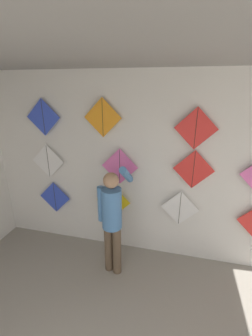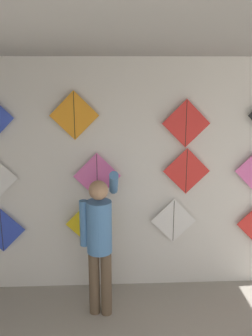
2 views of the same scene
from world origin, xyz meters
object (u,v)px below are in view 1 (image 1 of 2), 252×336
at_px(kite_5, 120,167).
at_px(kite_6, 194,170).
at_px(kite_1, 113,204).
at_px(kite_4, 48,161).
at_px(kite_9, 103,118).
at_px(kite_8, 43,117).
at_px(shopkeeper, 112,215).
at_px(kite_0, 55,197).
at_px(kite_10, 196,129).
at_px(kite_2, 180,208).

distance_m(kite_5, kite_6, 1.05).
distance_m(kite_1, kite_4, 1.25).
distance_m(kite_1, kite_9, 1.35).
relative_size(kite_5, kite_8, 1.00).
relative_size(shopkeeper, kite_0, 3.00).
bearing_deg(kite_10, kite_0, 180.00).
relative_size(shopkeeper, kite_4, 3.00).
distance_m(kite_6, kite_10, 0.56).
relative_size(shopkeeper, kite_8, 3.00).
bearing_deg(kite_6, kite_1, -179.95).
bearing_deg(kite_8, kite_0, 0.00).
bearing_deg(kite_6, kite_5, 180.00).
xyz_separation_m(kite_0, kite_10, (2.17, 0.00, 1.26)).
bearing_deg(kite_10, kite_8, 180.00).
distance_m(kite_0, kite_9, 1.64).
relative_size(shopkeeper, kite_1, 2.18).
height_order(shopkeeper, kite_0, shopkeeper).
xyz_separation_m(kite_5, kite_9, (-0.24, 0.00, 0.70)).
bearing_deg(kite_1, kite_6, 0.05).
bearing_deg(kite_1, kite_10, 0.05).
height_order(kite_1, kite_6, kite_6).
xyz_separation_m(kite_2, kite_6, (0.13, 0.00, 0.62)).
height_order(kite_1, kite_10, kite_10).
xyz_separation_m(kite_5, kite_10, (1.02, 0.00, 0.61)).
bearing_deg(kite_0, kite_6, 0.00).
relative_size(kite_2, kite_4, 1.00).
bearing_deg(kite_8, kite_6, 0.00).
relative_size(kite_1, kite_6, 1.38).
bearing_deg(kite_4, kite_0, 0.00).
bearing_deg(kite_6, kite_2, 180.00).
bearing_deg(kite_1, kite_0, 179.95).
bearing_deg(shopkeeper, kite_1, 116.74).
height_order(kite_0, kite_1, kite_1).
bearing_deg(kite_5, kite_8, 180.00).
relative_size(shopkeeper, kite_5, 3.00).
relative_size(kite_1, kite_9, 1.38).
xyz_separation_m(kite_1, kite_10, (1.13, 0.00, 1.24)).
bearing_deg(kite_9, kite_0, 180.00).
distance_m(kite_2, kite_9, 1.73).
bearing_deg(kite_8, kite_1, -0.05).
xyz_separation_m(kite_4, kite_8, (0.01, 0.00, 0.69)).
bearing_deg(kite_6, kite_10, 180.00).
bearing_deg(kite_2, kite_8, 180.00).
bearing_deg(kite_8, kite_2, 0.00).
bearing_deg(kite_4, kite_2, 0.00).
distance_m(kite_1, kite_8, 1.69).
relative_size(kite_0, kite_2, 1.00).
xyz_separation_m(kite_0, kite_5, (1.15, 0.00, 0.66)).
relative_size(kite_1, kite_4, 1.38).
bearing_deg(kite_2, kite_1, -179.94).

